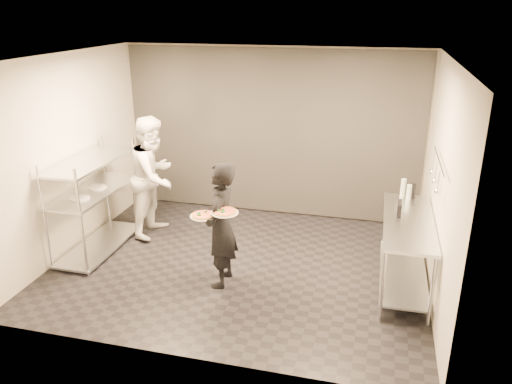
% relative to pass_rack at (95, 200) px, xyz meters
% --- Properties ---
extents(room_shell, '(5.00, 4.00, 2.80)m').
position_rel_pass_rack_xyz_m(room_shell, '(2.15, 1.18, 0.63)').
color(room_shell, black).
rests_on(room_shell, ground).
extents(pass_rack, '(0.60, 1.60, 1.50)m').
position_rel_pass_rack_xyz_m(pass_rack, '(0.00, 0.00, 0.00)').
color(pass_rack, silver).
rests_on(pass_rack, ground).
extents(prep_counter, '(0.60, 1.80, 0.92)m').
position_rel_pass_rack_xyz_m(prep_counter, '(4.33, 0.00, -0.14)').
color(prep_counter, silver).
rests_on(prep_counter, ground).
extents(utensil_rail, '(0.07, 1.20, 0.31)m').
position_rel_pass_rack_xyz_m(utensil_rail, '(4.58, 0.00, 0.78)').
color(utensil_rail, silver).
rests_on(utensil_rail, room_shell).
extents(waiter, '(0.42, 0.61, 1.63)m').
position_rel_pass_rack_xyz_m(waiter, '(2.07, -0.50, 0.05)').
color(waiter, black).
rests_on(waiter, ground).
extents(chef, '(0.77, 0.95, 1.86)m').
position_rel_pass_rack_xyz_m(chef, '(0.60, 0.73, 0.16)').
color(chef, white).
rests_on(chef, ground).
extents(pizza_plate_near, '(0.31, 0.31, 0.05)m').
position_rel_pass_rack_xyz_m(pizza_plate_near, '(1.92, -0.73, 0.27)').
color(pizza_plate_near, silver).
rests_on(pizza_plate_near, waiter).
extents(pizza_plate_far, '(0.33, 0.33, 0.05)m').
position_rel_pass_rack_xyz_m(pizza_plate_far, '(2.18, -0.69, 0.32)').
color(pizza_plate_far, silver).
rests_on(pizza_plate_far, waiter).
extents(salad_plate, '(0.25, 0.25, 0.07)m').
position_rel_pass_rack_xyz_m(salad_plate, '(2.00, -0.19, 0.58)').
color(salad_plate, silver).
rests_on(salad_plate, waiter).
extents(pos_monitor, '(0.05, 0.24, 0.17)m').
position_rel_pass_rack_xyz_m(pos_monitor, '(4.21, 0.13, 0.24)').
color(pos_monitor, black).
rests_on(pos_monitor, prep_counter).
extents(bottle_green, '(0.07, 0.07, 0.26)m').
position_rel_pass_rack_xyz_m(bottle_green, '(4.27, 0.80, 0.28)').
color(bottle_green, '#94A296').
rests_on(bottle_green, prep_counter).
extents(bottle_clear, '(0.06, 0.06, 0.22)m').
position_rel_pass_rack_xyz_m(bottle_clear, '(4.34, 0.70, 0.26)').
color(bottle_clear, '#94A296').
rests_on(bottle_clear, prep_counter).
extents(bottle_dark, '(0.06, 0.06, 0.20)m').
position_rel_pass_rack_xyz_m(bottle_dark, '(4.40, 0.80, 0.25)').
color(bottle_dark, black).
rests_on(bottle_dark, prep_counter).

